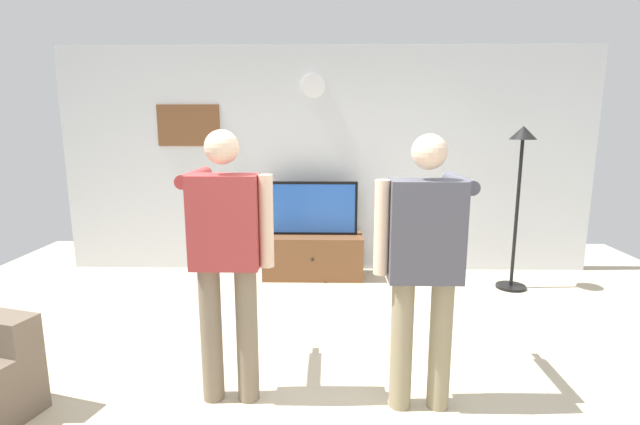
{
  "coord_description": "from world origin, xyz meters",
  "views": [
    {
      "loc": [
        0.04,
        -2.71,
        1.81
      ],
      "look_at": [
        -0.05,
        1.2,
        1.05
      ],
      "focal_mm": 26.07,
      "sensor_mm": 36.0,
      "label": 1
    }
  ],
  "objects_px": {
    "wall_clock": "(314,86)",
    "person_standing_nearer_couch": "(424,257)",
    "framed_picture": "(189,125)",
    "person_standing_nearer_lamp": "(226,251)",
    "tv_stand": "(313,256)",
    "television": "(313,208)",
    "floor_lamp": "(520,174)"
  },
  "relations": [
    {
      "from": "tv_stand",
      "to": "framed_picture",
      "type": "bearing_deg",
      "value": 168.83
    },
    {
      "from": "tv_stand",
      "to": "person_standing_nearer_lamp",
      "type": "height_order",
      "value": "person_standing_nearer_lamp"
    },
    {
      "from": "television",
      "to": "person_standing_nearer_couch",
      "type": "xyz_separation_m",
      "value": [
        0.78,
        -2.61,
        0.17
      ]
    },
    {
      "from": "television",
      "to": "person_standing_nearer_couch",
      "type": "height_order",
      "value": "person_standing_nearer_couch"
    },
    {
      "from": "television",
      "to": "framed_picture",
      "type": "distance_m",
      "value": 1.79
    },
    {
      "from": "tv_stand",
      "to": "floor_lamp",
      "type": "height_order",
      "value": "floor_lamp"
    },
    {
      "from": "wall_clock",
      "to": "person_standing_nearer_couch",
      "type": "height_order",
      "value": "wall_clock"
    },
    {
      "from": "tv_stand",
      "to": "floor_lamp",
      "type": "distance_m",
      "value": 2.46
    },
    {
      "from": "person_standing_nearer_lamp",
      "to": "person_standing_nearer_couch",
      "type": "bearing_deg",
      "value": -2.77
    },
    {
      "from": "person_standing_nearer_lamp",
      "to": "wall_clock",
      "type": "bearing_deg",
      "value": 80.73
    },
    {
      "from": "television",
      "to": "framed_picture",
      "type": "xyz_separation_m",
      "value": [
        -1.49,
        0.25,
        0.95
      ]
    },
    {
      "from": "floor_lamp",
      "to": "tv_stand",
      "type": "bearing_deg",
      "value": 171.11
    },
    {
      "from": "framed_picture",
      "to": "person_standing_nearer_lamp",
      "type": "xyz_separation_m",
      "value": [
        1.04,
        -2.8,
        -0.77
      ]
    },
    {
      "from": "wall_clock",
      "to": "television",
      "type": "bearing_deg",
      "value": -90.0
    },
    {
      "from": "person_standing_nearer_lamp",
      "to": "person_standing_nearer_couch",
      "type": "height_order",
      "value": "person_standing_nearer_lamp"
    },
    {
      "from": "tv_stand",
      "to": "television",
      "type": "distance_m",
      "value": 0.57
    },
    {
      "from": "framed_picture",
      "to": "tv_stand",
      "type": "bearing_deg",
      "value": -11.17
    },
    {
      "from": "wall_clock",
      "to": "floor_lamp",
      "type": "height_order",
      "value": "wall_clock"
    },
    {
      "from": "person_standing_nearer_lamp",
      "to": "person_standing_nearer_couch",
      "type": "relative_size",
      "value": 1.01
    },
    {
      "from": "television",
      "to": "floor_lamp",
      "type": "xyz_separation_m",
      "value": [
        2.22,
        -0.39,
        0.45
      ]
    },
    {
      "from": "framed_picture",
      "to": "person_standing_nearer_couch",
      "type": "bearing_deg",
      "value": -51.51
    },
    {
      "from": "wall_clock",
      "to": "floor_lamp",
      "type": "bearing_deg",
      "value": -16.03
    },
    {
      "from": "wall_clock",
      "to": "person_standing_nearer_couch",
      "type": "bearing_deg",
      "value": -74.76
    },
    {
      "from": "floor_lamp",
      "to": "person_standing_nearer_couch",
      "type": "xyz_separation_m",
      "value": [
        -1.44,
        -2.21,
        -0.27
      ]
    },
    {
      "from": "wall_clock",
      "to": "framed_picture",
      "type": "xyz_separation_m",
      "value": [
        -1.49,
        0.0,
        -0.45
      ]
    },
    {
      "from": "television",
      "to": "person_standing_nearer_couch",
      "type": "relative_size",
      "value": 0.59
    },
    {
      "from": "tv_stand",
      "to": "floor_lamp",
      "type": "relative_size",
      "value": 0.66
    },
    {
      "from": "television",
      "to": "person_standing_nearer_lamp",
      "type": "distance_m",
      "value": 2.59
    },
    {
      "from": "tv_stand",
      "to": "wall_clock",
      "type": "xyz_separation_m",
      "value": [
        0.0,
        0.29,
        1.98
      ]
    },
    {
      "from": "television",
      "to": "person_standing_nearer_lamp",
      "type": "height_order",
      "value": "person_standing_nearer_lamp"
    },
    {
      "from": "tv_stand",
      "to": "person_standing_nearer_couch",
      "type": "height_order",
      "value": "person_standing_nearer_couch"
    },
    {
      "from": "television",
      "to": "framed_picture",
      "type": "relative_size",
      "value": 1.4
    }
  ]
}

